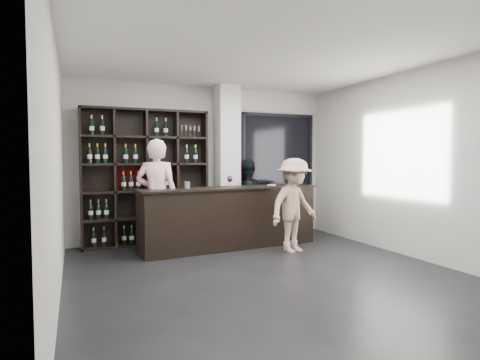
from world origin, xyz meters
name	(u,v)px	position (x,y,z in m)	size (l,w,h in m)	color
floor	(269,276)	(0.00, 0.00, -0.01)	(5.00, 5.50, 0.01)	black
wine_shelf	(146,177)	(-1.15, 2.57, 1.20)	(2.20, 0.35, 2.40)	black
structural_column	(227,163)	(0.35, 2.47, 1.45)	(0.40, 0.40, 2.90)	silver
glass_panel	(278,165)	(1.55, 2.69, 1.40)	(1.60, 0.08, 2.10)	black
tasting_counter	(230,217)	(0.14, 1.75, 0.53)	(3.18, 0.66, 1.05)	black
taster_pink	(157,196)	(-1.10, 1.85, 0.92)	(0.67, 0.44, 1.85)	#FFC2CB
taster_black	(245,199)	(0.67, 2.33, 0.76)	(0.74, 0.57, 1.52)	black
customer	(294,205)	(0.98, 1.05, 0.77)	(0.99, 0.57, 1.54)	tan
wine_glass	(230,181)	(0.08, 1.64, 1.16)	(0.09, 0.09, 0.22)	white
spit_cup	(187,185)	(-0.63, 1.70, 1.10)	(0.09, 0.09, 0.12)	#A3BECC
napkin_stack	(272,185)	(0.96, 1.82, 1.05)	(0.11, 0.11, 0.02)	white
card_stand	(155,184)	(-1.14, 1.80, 1.13)	(0.11, 0.06, 0.17)	white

